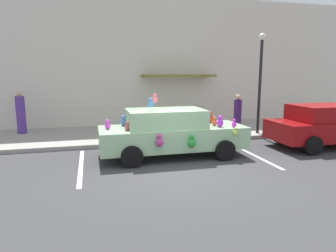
% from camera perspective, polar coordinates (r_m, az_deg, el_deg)
% --- Properties ---
extents(ground_plane, '(60.00, 60.00, 0.00)m').
position_cam_1_polar(ground_plane, '(8.53, 1.62, -8.27)').
color(ground_plane, '#38383A').
extents(sidewalk, '(24.00, 4.00, 0.15)m').
position_cam_1_polar(sidewalk, '(13.24, -4.40, -1.37)').
color(sidewalk, gray).
rests_on(sidewalk, ground).
extents(storefront_building, '(24.00, 1.25, 6.40)m').
position_cam_1_polar(storefront_building, '(15.11, -5.95, 11.90)').
color(storefront_building, beige).
rests_on(storefront_building, ground).
extents(parking_stripe_front, '(0.12, 3.60, 0.01)m').
position_cam_1_polar(parking_stripe_front, '(10.53, 15.45, -5.07)').
color(parking_stripe_front, silver).
rests_on(parking_stripe_front, ground).
extents(parking_stripe_rear, '(0.12, 3.60, 0.01)m').
position_cam_1_polar(parking_stripe_rear, '(9.19, -16.17, -7.32)').
color(parking_stripe_rear, silver).
rests_on(parking_stripe_rear, ground).
extents(plush_covered_car, '(4.65, 1.98, 2.05)m').
position_cam_1_polar(plush_covered_car, '(9.66, 0.57, -1.23)').
color(plush_covered_car, '#92BD8E').
rests_on(plush_covered_car, ground).
extents(parked_sedan_behind, '(4.17, 1.99, 1.54)m').
position_cam_1_polar(parked_sedan_behind, '(12.40, 27.67, 0.09)').
color(parked_sedan_behind, maroon).
rests_on(parked_sedan_behind, ground).
extents(teddy_bear_on_sidewalk, '(0.37, 0.31, 0.71)m').
position_cam_1_polar(teddy_bear_on_sidewalk, '(11.55, -6.35, -1.05)').
color(teddy_bear_on_sidewalk, '#9E723D').
rests_on(teddy_bear_on_sidewalk, sidewalk).
extents(street_lamp_post, '(0.28, 0.28, 4.13)m').
position_cam_1_polar(street_lamp_post, '(13.22, 17.10, 9.48)').
color(street_lamp_post, black).
rests_on(street_lamp_post, sidewalk).
extents(pedestrian_near_shopfront, '(0.32, 0.32, 1.67)m').
position_cam_1_polar(pedestrian_near_shopfront, '(12.79, 13.01, 1.90)').
color(pedestrian_near_shopfront, '#391B59').
rests_on(pedestrian_near_shopfront, sidewalk).
extents(pedestrian_walking_past, '(0.37, 0.37, 1.78)m').
position_cam_1_polar(pedestrian_walking_past, '(14.09, -26.10, 2.02)').
color(pedestrian_walking_past, '#513189').
rests_on(pedestrian_walking_past, sidewalk).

